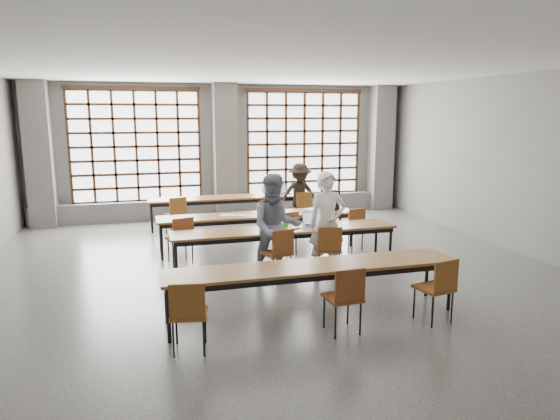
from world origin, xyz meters
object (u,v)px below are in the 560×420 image
Objects in this scene: chair_back_left at (176,212)px; phone at (296,229)px; student_back at (300,195)px; desk_row_d at (313,270)px; student_female at (276,227)px; mouse at (336,224)px; desk_row_c at (285,232)px; chair_back_mid at (270,207)px; laptop_back at (282,191)px; chair_mid_left at (181,235)px; desk_row_b at (258,217)px; laptop_front at (313,222)px; chair_near_left at (188,309)px; chair_near_mid at (345,293)px; desk_row_a at (232,199)px; plastic_bag at (267,189)px; chair_front_right at (329,246)px; chair_mid_right at (353,225)px; chair_front_left at (279,249)px; chair_back_right at (302,205)px; student_male at (327,224)px; green_box at (281,225)px; red_pouch at (189,310)px; backpack at (331,200)px; chair_mid_centre at (286,229)px; chair_near_right at (439,284)px.

phone is at bearing -59.68° from chair_back_left.
desk_row_d is at bearing -103.95° from student_back.
student_female is (1.38, -3.57, 0.34)m from chair_back_left.
mouse is 0.75× the size of phone.
desk_row_c is 4.55× the size of chair_back_mid.
student_female is at bearing -107.15° from laptop_back.
desk_row_b is at bearing 21.64° from chair_mid_left.
desk_row_d is 2.44m from laptop_front.
chair_near_left is 1.92m from chair_near_mid.
plastic_bag reaches higher than desk_row_a.
chair_front_right reaches higher than desk_row_b.
chair_mid_right reaches higher than desk_row_c.
chair_back_mid reaches higher than desk_row_c.
chair_mid_right is 1.00× the size of chair_near_left.
chair_back_right is at bearing 66.70° from chair_front_left.
student_male reaches higher than plastic_bag.
chair_near_left is at bearing -119.26° from student_female.
phone is 3.87m from plastic_bag.
chair_back_mid is at bearing 80.39° from desk_row_c.
student_back reaches higher than chair_back_right.
student_male is 4.25m from plastic_bag.
chair_near_mid is at bearing -83.67° from chair_front_left.
chair_near_left is 3.52× the size of green_box.
chair_mid_left and chair_near_mid have the same top height.
desk_row_c is 2.26× the size of student_male.
red_pouch is at bearing -112.94° from chair_back_mid.
chair_mid_right is 2.20× the size of backpack.
chair_back_left is 3.00m from chair_mid_centre.
chair_near_mid is at bearing -101.47° from laptop_front.
chair_mid_right reaches higher than phone.
backpack is (1.73, -2.25, 0.27)m from desk_row_a.
chair_back_right and chair_near_mid have the same top height.
student_female is at bearing 100.21° from chair_front_left.
plastic_bag reaches higher than desk_row_c.
student_back reaches higher than chair_back_mid.
chair_near_right reaches higher than desk_row_d.
phone is at bearing 127.49° from chair_front_right.
chair_mid_centre is at bearing -0.03° from chair_mid_left.
desk_row_c is 4.55× the size of chair_near_right.
chair_back_mid is at bearing 84.63° from chair_near_mid.
chair_near_left is 2.87m from student_female.
chair_mid_right is at bearing 44.37° from red_pouch.
chair_near_right is 0.57× the size of student_back.
desk_row_a is 16.00× the size of green_box.
student_male is at bearing 42.23° from chair_near_left.
desk_row_c is 9.89× the size of laptop_front.
student_back is 7.73× the size of red_pouch.
laptop_back reaches higher than chair_mid_right.
student_female is (-0.06, 1.69, 0.22)m from desk_row_d.
green_box is (0.25, 0.58, -0.11)m from student_female.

